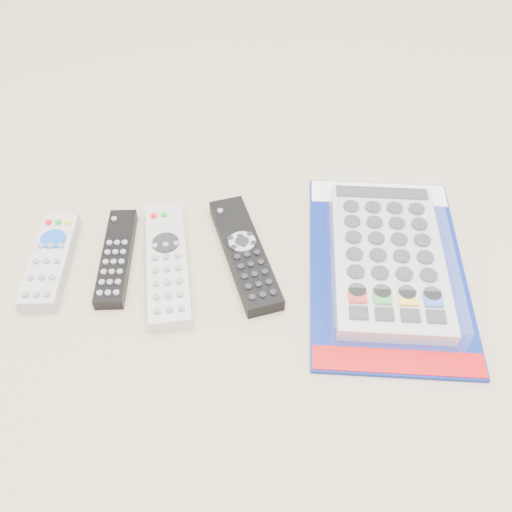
{
  "coord_description": "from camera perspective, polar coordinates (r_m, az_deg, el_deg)",
  "views": [
    {
      "loc": [
        -0.04,
        -0.54,
        0.61
      ],
      "look_at": [
        0.04,
        -0.01,
        0.01
      ],
      "focal_mm": 40.0,
      "sensor_mm": 36.0,
      "label": 1
    }
  ],
  "objects": [
    {
      "name": "remote_large_black",
      "position": [
        0.81,
        -1.15,
        0.32
      ],
      "size": [
        0.08,
        0.22,
        0.02
      ],
      "rotation": [
        0.0,
        0.0,
        0.15
      ],
      "color": "black",
      "rests_on": "ground"
    },
    {
      "name": "remote_slim_black",
      "position": [
        0.83,
        -13.78,
        -0.11
      ],
      "size": [
        0.06,
        0.18,
        0.02
      ],
      "rotation": [
        0.0,
        0.0,
        -0.11
      ],
      "color": "black",
      "rests_on": "ground"
    },
    {
      "name": "remote_small_grey",
      "position": [
        0.85,
        -19.87,
        -0.42
      ],
      "size": [
        0.07,
        0.17,
        0.03
      ],
      "rotation": [
        0.0,
        0.0,
        -0.13
      ],
      "color": "#A6A6A9",
      "rests_on": "ground"
    },
    {
      "name": "jumbo_remote_packaged",
      "position": [
        0.81,
        13.08,
        0.06
      ],
      "size": [
        0.28,
        0.39,
        0.05
      ],
      "rotation": [
        0.0,
        0.0,
        -0.21
      ],
      "color": "navy",
      "rests_on": "ground"
    },
    {
      "name": "remote_silver_dvd",
      "position": [
        0.81,
        -8.86,
        -0.66
      ],
      "size": [
        0.06,
        0.22,
        0.03
      ],
      "rotation": [
        0.0,
        0.0,
        -0.0
      ],
      "color": "#BCBBC0",
      "rests_on": "ground"
    }
  ]
}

